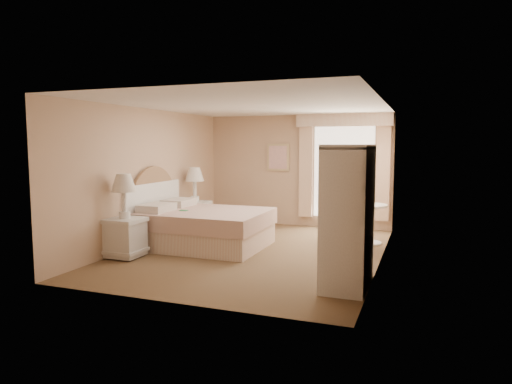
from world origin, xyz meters
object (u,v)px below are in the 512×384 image
at_px(round_table, 368,217).
at_px(armoire, 349,228).
at_px(nightstand_near, 125,227).
at_px(nightstand_far, 195,208).
at_px(cafe_chair, 350,214).
at_px(bed, 199,226).

relative_size(round_table, armoire, 0.40).
height_order(nightstand_near, armoire, armoire).
relative_size(nightstand_far, round_table, 1.82).
bearing_deg(cafe_chair, nightstand_near, -155.48).
height_order(nightstand_far, armoire, armoire).
relative_size(round_table, cafe_chair, 0.76).
height_order(cafe_chair, armoire, armoire).
relative_size(nightstand_near, armoire, 0.73).
bearing_deg(nightstand_near, round_table, 34.49).
bearing_deg(cafe_chair, nightstand_far, 167.76).
relative_size(nightstand_near, cafe_chair, 1.39).
bearing_deg(bed, cafe_chair, 24.32).
bearing_deg(nightstand_far, nightstand_near, -90.00).
distance_m(bed, armoire, 3.28).
relative_size(bed, nightstand_near, 1.64).
bearing_deg(round_table, nightstand_far, -179.14).
xyz_separation_m(nightstand_near, round_table, (3.59, 2.47, -0.02)).
bearing_deg(round_table, armoire, -88.67).
relative_size(nightstand_far, armoire, 0.73).
bearing_deg(round_table, bed, -155.83).
height_order(nightstand_near, round_table, nightstand_near).
bearing_deg(cafe_chair, armoire, -92.75).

